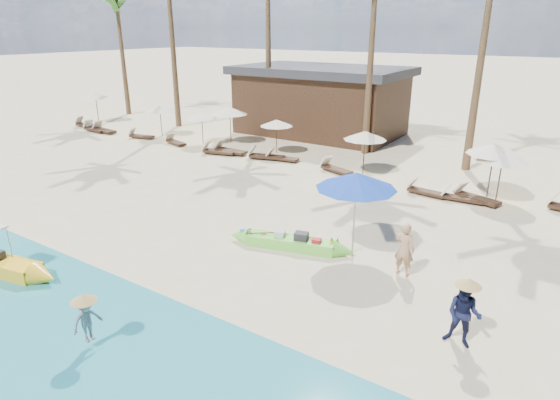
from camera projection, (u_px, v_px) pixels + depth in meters
The scene contains 30 objects.
ground at pixel (271, 274), 13.37m from camera, with size 240.00×240.00×0.00m, color beige.
wet_sand_strip at pixel (133, 377), 9.45m from camera, with size 240.00×4.50×0.01m, color tan.
green_canoe at pixel (290, 242), 14.90m from camera, with size 4.55×1.47×0.59m.
tourist at pixel (404, 249), 13.11m from camera, with size 0.58×0.38×1.59m, color tan.
vendor_green at pixel (464, 315), 10.15m from camera, with size 0.75×0.59×1.55m, color #131634.
vendor_yellow at pixel (87, 320), 10.09m from camera, with size 0.68×0.39×1.05m, color gray.
blue_umbrella at pixel (356, 181), 13.83m from camera, with size 2.44×2.44×2.63m.
resort_parasol_0 at pixel (95, 95), 34.08m from camera, with size 2.13×2.13×2.19m.
lounger_0_left at pixel (87, 124), 33.06m from camera, with size 1.95×0.90×0.64m.
lounger_0_right at pixel (94, 128), 31.56m from camera, with size 1.99×0.68×0.67m.
resort_parasol_1 at pixel (160, 109), 29.70m from camera, with size 1.92×1.92×1.98m.
lounger_1_left at pixel (104, 129), 31.27m from camera, with size 1.98×0.77×0.66m.
lounger_1_right at pixel (140, 135), 29.67m from camera, with size 1.76×0.91×0.57m.
resort_parasol_2 at pixel (202, 116), 27.79m from camera, with size 1.84×1.84×1.89m.
lounger_2_left at pixel (175, 141), 28.13m from camera, with size 1.75×0.94×0.57m.
resort_parasol_3 at pixel (230, 111), 27.84m from camera, with size 2.11×2.11×2.17m.
lounger_3_left at pixel (229, 150), 26.07m from camera, with size 1.98×0.61×0.67m.
lounger_3_right at pixel (217, 150), 25.94m from camera, with size 2.01×1.06×0.65m.
resort_parasol_4 at pixel (277, 123), 25.69m from camera, with size 1.83×1.83×1.88m.
lounger_4_left at pixel (264, 155), 24.95m from camera, with size 2.07×1.15×0.67m.
lounger_4_right at pixel (281, 157), 24.67m from camera, with size 1.81×0.81×0.59m.
resort_parasol_5 at pixel (365, 135), 21.90m from camera, with size 2.02×2.02×2.08m.
lounger_5_left at pixel (335, 168), 22.75m from camera, with size 1.87×1.08×0.61m.
resort_parasol_6 at pixel (494, 149), 18.82m from camera, with size 2.18×2.18×2.25m.
lounger_6_left at pixel (424, 190), 19.68m from camera, with size 1.71×0.69×0.56m.
lounger_6_right at pixel (460, 197), 18.92m from camera, with size 1.68×0.61×0.56m.
resort_parasol_7 at pixel (503, 157), 18.37m from camera, with size 1.99×1.99×2.05m.
lounger_7_left at pixel (475, 196), 18.90m from camera, with size 1.93×1.13×0.63m.
palm_0 at pixel (117, 7), 35.36m from camera, with size 2.08×2.08×9.90m.
pavilion_west at pixel (321, 100), 30.45m from camera, with size 10.80×6.60×4.30m.
Camera 1 is at (6.67, -9.74, 6.64)m, focal length 30.00 mm.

